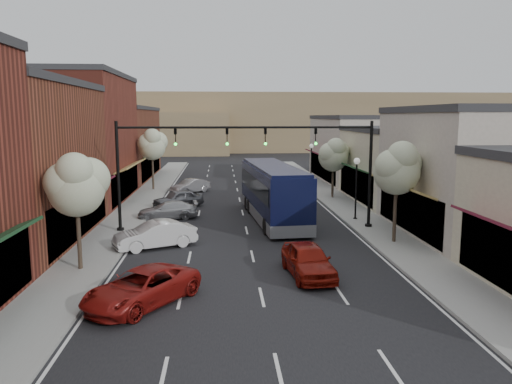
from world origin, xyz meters
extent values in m
plane|color=black|center=(0.00, 0.00, 0.00)|extent=(160.00, 160.00, 0.00)
cube|color=gray|center=(-8.40, 18.50, 0.07)|extent=(2.80, 73.00, 0.15)
cube|color=gray|center=(8.40, 18.50, 0.07)|extent=(2.80, 73.00, 0.15)
cube|color=gray|center=(-7.00, 18.50, 0.07)|extent=(0.25, 73.00, 0.17)
cube|color=gray|center=(7.00, 18.50, 0.07)|extent=(0.25, 73.00, 0.17)
cube|color=black|center=(-10.10, 6.00, 1.60)|extent=(0.60, 11.90, 2.60)
cube|color=#521221|center=(-9.30, 6.00, 3.10)|extent=(1.07, 9.80, 0.49)
cube|color=maroon|center=(-14.30, 20.00, 5.25)|extent=(9.00, 14.00, 10.50)
cube|color=#2D2D30|center=(-14.30, 20.00, 10.70)|extent=(9.20, 14.10, 0.40)
cube|color=black|center=(-10.10, 20.00, 1.60)|extent=(0.60, 11.90, 2.60)
cube|color=#A08848|center=(-9.30, 20.00, 3.10)|extent=(1.07, 9.80, 0.49)
cube|color=brown|center=(-14.30, 36.00, 4.00)|extent=(9.00, 18.00, 8.00)
cube|color=#2D2D30|center=(-14.30, 36.00, 8.20)|extent=(9.20, 18.10, 0.40)
cube|color=black|center=(-10.10, 36.00, 1.60)|extent=(0.60, 15.30, 2.60)
cube|color=#16381D|center=(-9.30, 36.00, 3.10)|extent=(1.07, 12.60, 0.49)
cube|color=#BCAEA1|center=(13.80, 6.00, 3.75)|extent=(8.00, 12.00, 7.50)
cube|color=#2D2D30|center=(13.80, 6.00, 7.70)|extent=(8.20, 12.10, 0.40)
cube|color=black|center=(10.10, 6.00, 1.60)|extent=(0.60, 10.20, 2.60)
cube|color=#A08848|center=(9.30, 6.00, 3.10)|extent=(1.07, 8.40, 0.49)
cube|color=beige|center=(13.80, 18.00, 3.00)|extent=(8.00, 12.00, 6.00)
cube|color=#2D2D30|center=(13.80, 18.00, 6.20)|extent=(8.20, 12.10, 0.40)
cube|color=black|center=(10.10, 18.00, 1.60)|extent=(0.60, 10.20, 2.60)
cube|color=#16381D|center=(9.30, 18.00, 3.10)|extent=(1.07, 8.40, 0.49)
cube|color=#BCAEA1|center=(13.80, 32.00, 3.50)|extent=(8.00, 16.00, 7.00)
cube|color=#2D2D30|center=(13.80, 32.00, 7.20)|extent=(8.20, 16.10, 0.40)
cube|color=black|center=(10.10, 32.00, 1.60)|extent=(0.60, 13.60, 2.60)
cube|color=#521221|center=(9.30, 32.00, 3.10)|extent=(1.07, 11.20, 0.49)
cube|color=#7A6647|center=(0.00, 90.00, 6.00)|extent=(120.00, 30.00, 12.00)
cube|color=#7A6647|center=(-25.00, 78.00, 4.00)|extent=(50.00, 20.00, 8.00)
cylinder|color=black|center=(8.00, 8.00, 0.15)|extent=(0.44, 0.44, 0.30)
cylinder|color=black|center=(8.00, 8.00, 3.50)|extent=(0.20, 0.20, 7.00)
cylinder|color=black|center=(4.00, 8.00, 6.60)|extent=(8.00, 0.14, 0.14)
imported|color=black|center=(4.40, 8.00, 6.00)|extent=(0.18, 0.46, 1.10)
sphere|color=#19E533|center=(4.40, 7.88, 5.58)|extent=(0.18, 0.18, 0.18)
imported|color=black|center=(1.20, 8.00, 6.00)|extent=(0.18, 0.46, 1.10)
sphere|color=#19E533|center=(1.20, 7.88, 5.58)|extent=(0.18, 0.18, 0.18)
cylinder|color=black|center=(-8.00, 8.00, 0.15)|extent=(0.44, 0.44, 0.30)
cylinder|color=black|center=(-8.00, 8.00, 3.50)|extent=(0.20, 0.20, 7.00)
cylinder|color=black|center=(-4.00, 8.00, 6.60)|extent=(8.00, 0.14, 0.14)
imported|color=black|center=(-4.40, 8.00, 6.00)|extent=(0.18, 0.46, 1.10)
sphere|color=#19E533|center=(-4.40, 7.88, 5.58)|extent=(0.18, 0.18, 0.18)
imported|color=black|center=(-1.20, 8.00, 6.00)|extent=(0.18, 0.46, 1.10)
sphere|color=#19E533|center=(-1.20, 7.88, 5.58)|extent=(0.18, 0.18, 0.18)
cylinder|color=#47382B|center=(8.30, 4.00, 1.86)|extent=(0.20, 0.20, 3.71)
sphere|color=#AFBE92|center=(8.30, 4.00, 4.18)|extent=(2.60, 2.60, 2.60)
sphere|color=#AFBE92|center=(8.80, 4.30, 4.64)|extent=(2.00, 2.00, 2.00)
sphere|color=#AFBE92|center=(7.90, 3.70, 4.52)|extent=(1.90, 1.90, 1.90)
sphere|color=#AFBE92|center=(8.40, 3.50, 5.10)|extent=(1.70, 1.70, 1.70)
cylinder|color=#47382B|center=(8.30, 20.00, 1.66)|extent=(0.20, 0.20, 3.33)
sphere|color=#AFBE92|center=(8.30, 20.00, 3.74)|extent=(2.60, 2.60, 2.60)
sphere|color=#AFBE92|center=(8.80, 20.30, 4.16)|extent=(2.00, 2.00, 2.00)
sphere|color=#AFBE92|center=(7.90, 19.70, 4.06)|extent=(1.90, 1.90, 1.90)
sphere|color=#AFBE92|center=(8.40, 19.50, 4.58)|extent=(1.70, 1.70, 1.70)
cylinder|color=#47382B|center=(-8.30, 0.00, 1.76)|extent=(0.20, 0.20, 3.52)
sphere|color=#AFBE92|center=(-8.30, 0.00, 3.96)|extent=(2.60, 2.60, 2.60)
sphere|color=#AFBE92|center=(-7.80, 0.30, 4.40)|extent=(2.00, 2.00, 2.00)
sphere|color=#AFBE92|center=(-8.70, -0.30, 4.29)|extent=(1.90, 1.90, 1.90)
sphere|color=#AFBE92|center=(-8.20, -0.50, 4.84)|extent=(1.70, 1.70, 1.70)
cylinder|color=#47382B|center=(-8.30, 26.00, 1.92)|extent=(0.20, 0.20, 3.84)
sphere|color=#AFBE92|center=(-8.30, 26.00, 4.32)|extent=(2.60, 2.60, 2.60)
sphere|color=#AFBE92|center=(-7.80, 26.30, 4.80)|extent=(2.00, 2.00, 2.00)
sphere|color=#AFBE92|center=(-8.70, 25.70, 4.68)|extent=(1.90, 1.90, 1.90)
sphere|color=#AFBE92|center=(-8.20, 25.50, 5.28)|extent=(1.70, 1.70, 1.70)
cylinder|color=black|center=(7.80, 10.50, 0.10)|extent=(0.28, 0.28, 0.20)
cylinder|color=black|center=(7.80, 10.50, 2.00)|extent=(0.12, 0.12, 4.00)
sphere|color=white|center=(7.80, 10.50, 4.22)|extent=(0.44, 0.44, 0.44)
cylinder|color=black|center=(7.80, 28.00, 0.10)|extent=(0.28, 0.28, 0.20)
cylinder|color=black|center=(7.80, 28.00, 2.00)|extent=(0.12, 0.12, 4.00)
sphere|color=white|center=(7.80, 28.00, 4.22)|extent=(0.44, 0.44, 0.44)
cube|color=black|center=(2.03, 11.23, 2.08)|extent=(3.86, 12.91, 3.26)
cube|color=#595B60|center=(2.03, 11.23, 0.58)|extent=(3.89, 12.94, 0.74)
cube|color=black|center=(2.03, 11.23, 2.54)|extent=(3.83, 11.91, 1.17)
cube|color=black|center=(2.03, 11.23, 3.76)|extent=(3.60, 12.39, 0.27)
cube|color=black|center=(2.59, 4.94, 2.76)|extent=(2.20, 0.27, 1.27)
cylinder|color=black|center=(1.18, 6.68, 0.55)|extent=(0.43, 1.13, 1.10)
cylinder|color=black|center=(3.67, 6.90, 0.55)|extent=(0.43, 1.13, 1.10)
cylinder|color=black|center=(0.43, 15.13, 0.55)|extent=(0.43, 1.13, 1.10)
cylinder|color=black|center=(2.93, 15.35, 0.55)|extent=(0.43, 1.13, 1.10)
cylinder|color=black|center=(0.56, 13.65, 0.55)|extent=(0.43, 1.13, 1.10)
cylinder|color=black|center=(3.06, 13.87, 0.55)|extent=(0.43, 1.13, 1.10)
imported|color=maroon|center=(2.34, -1.46, 0.77)|extent=(2.25, 4.66, 1.54)
imported|color=maroon|center=(-4.73, -4.50, 0.70)|extent=(4.82, 5.44, 1.40)
imported|color=silver|center=(-5.31, 4.09, 0.75)|extent=(4.77, 3.35, 1.49)
imported|color=#A7A8AC|center=(-5.44, 12.13, 0.62)|extent=(4.43, 2.20, 1.24)
imported|color=#5C5E64|center=(-5.09, 16.63, 0.69)|extent=(4.35, 3.42, 1.39)
imported|color=#97979C|center=(-4.55, 24.12, 0.67)|extent=(3.83, 3.93, 1.34)
camera|label=1|loc=(-1.60, -23.36, 7.29)|focal=35.00mm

